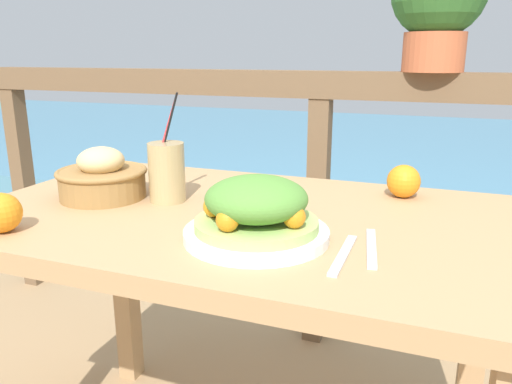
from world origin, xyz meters
TOP-DOWN VIEW (x-y plane):
  - patio_table at (0.00, 0.00)m, footprint 1.16×0.70m
  - railing_fence at (0.00, 0.74)m, footprint 2.80×0.08m
  - sea_backdrop at (0.00, 3.24)m, footprint 12.00×4.00m
  - salad_plate at (0.10, -0.14)m, footprint 0.27×0.27m
  - drink_glass at (-0.18, 0.02)m, footprint 0.08×0.08m
  - bread_basket at (-0.34, -0.01)m, footprint 0.21×0.21m
  - potted_plant at (0.35, 0.74)m, footprint 0.28×0.28m
  - fork at (0.26, -0.16)m, footprint 0.02×0.18m
  - knife at (0.30, -0.11)m, footprint 0.04×0.18m
  - orange_near_basket at (-0.37, -0.27)m, footprint 0.08×0.08m
  - orange_near_glass at (0.32, 0.24)m, footprint 0.08×0.08m

SIDE VIEW (x-z plane):
  - sea_backdrop at x=0.00m, z-range 0.00..0.35m
  - patio_table at x=0.00m, z-range 0.26..0.99m
  - fork at x=0.26m, z-range 0.73..0.73m
  - knife at x=0.30m, z-range 0.73..0.73m
  - railing_fence at x=0.00m, z-range 0.26..1.26m
  - orange_near_basket at x=-0.37m, z-range 0.73..0.81m
  - orange_near_glass at x=0.32m, z-range 0.73..0.81m
  - bread_basket at x=-0.34m, z-range 0.72..0.84m
  - salad_plate at x=0.10m, z-range 0.72..0.84m
  - drink_glass at x=-0.18m, z-range 0.67..0.92m
  - potted_plant at x=0.35m, z-range 1.02..1.40m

